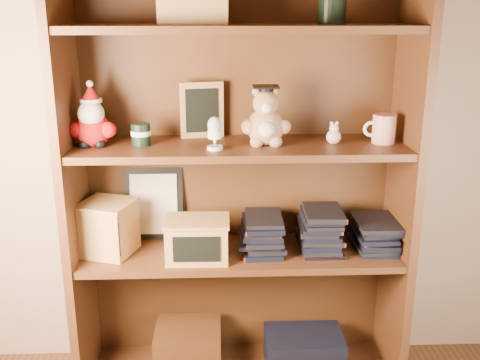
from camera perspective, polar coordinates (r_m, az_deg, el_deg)
The scene contains 16 objects.
bookcase at distance 2.04m, azimuth -0.13°, elevation -0.69°, with size 1.20×0.35×1.60m.
shelf_lower at distance 2.08m, azimuth 0.00°, elevation -7.46°, with size 1.14×0.33×0.02m.
shelf_upper at distance 1.95m, azimuth 0.00°, elevation 3.30°, with size 1.14×0.33×0.02m.
santa_plush at distance 1.97m, azimuth -14.78°, elevation 5.74°, with size 0.16×0.12×0.23m.
teachers_tin at distance 1.95m, azimuth -10.02°, elevation 4.61°, with size 0.07×0.07×0.08m.
chalkboard_plaque at distance 2.04m, azimuth -3.89°, elevation 7.02°, with size 0.16×0.10×0.20m.
egg_cup at distance 1.86m, azimuth -2.59°, elevation 4.89°, with size 0.05×0.05×0.11m.
grad_teddy_bear at distance 1.93m, azimuth 2.62°, elevation 5.92°, with size 0.17×0.15×0.21m.
pink_figurine at distance 1.98m, azimuth 9.50°, elevation 4.55°, with size 0.05×0.05×0.08m.
teacher_mug at distance 2.02m, azimuth 14.34°, elevation 5.06°, with size 0.11×0.08×0.10m.
certificate_frame at distance 2.17m, azimuth -8.72°, elevation -2.36°, with size 0.22×0.06×0.28m.
treats_box at distance 2.07m, azimuth -13.25°, elevation -4.70°, with size 0.22×0.22×0.19m.
pencils_box at distance 1.98m, azimuth -4.36°, elevation -5.99°, with size 0.23×0.16×0.15m.
book_stack_left at distance 2.05m, azimuth 2.26°, elevation -5.47°, with size 0.14×0.20×0.13m.
book_stack_mid at distance 2.07m, azimuth 8.06°, elevation -4.93°, with size 0.14×0.20×0.16m.
book_stack_right at distance 2.13m, azimuth 13.51°, elevation -5.16°, with size 0.14×0.20×0.13m.
Camera 1 is at (-0.16, -0.59, 1.40)m, focal length 42.00 mm.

